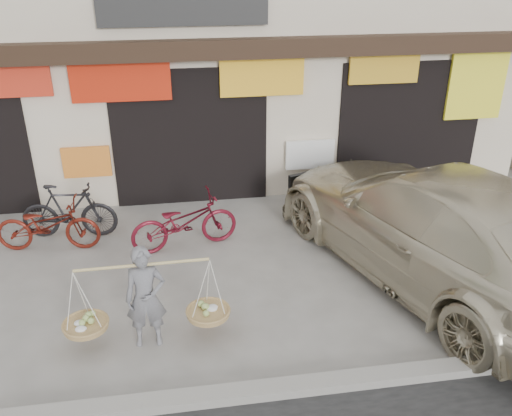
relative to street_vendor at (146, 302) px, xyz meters
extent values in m
plane|color=gray|center=(0.81, 0.85, -0.65)|extent=(70.00, 70.00, 0.00)
cube|color=gray|center=(0.81, -1.15, -0.59)|extent=(70.00, 0.25, 0.12)
cube|color=beige|center=(0.81, 7.35, 2.85)|extent=(14.00, 6.00, 7.00)
cube|color=black|center=(0.81, 4.20, 2.40)|extent=(14.00, 0.35, 0.35)
cube|color=black|center=(0.81, 4.60, 0.70)|extent=(3.00, 0.60, 2.70)
cube|color=black|center=(5.31, 4.60, 0.70)|extent=(3.00, 0.60, 2.70)
cube|color=red|center=(-2.39, 4.27, 1.95)|extent=(1.60, 0.08, 0.60)
cube|color=red|center=(-0.39, 4.27, 1.85)|extent=(1.80, 0.08, 0.70)
cube|color=yellow|center=(2.21, 4.27, 1.85)|extent=(1.60, 0.08, 0.70)
cube|color=gold|center=(4.61, 4.27, 1.95)|extent=(1.40, 0.08, 0.60)
cube|color=#FFF22F|center=(6.61, 4.27, 1.55)|extent=(1.20, 0.08, 1.40)
cube|color=orange|center=(-1.19, 4.27, 0.35)|extent=(0.90, 0.08, 0.60)
cube|color=white|center=(3.21, 4.27, 0.25)|extent=(1.00, 0.08, 0.60)
cube|color=#282828|center=(0.81, 4.27, 3.05)|extent=(3.00, 0.08, 0.50)
imported|color=slate|center=(0.00, 0.00, 0.07)|extent=(0.52, 0.35, 1.42)
cylinder|color=tan|center=(0.00, 0.00, 0.55)|extent=(1.65, 0.06, 0.04)
cylinder|color=#A98750|center=(-0.78, -0.01, -0.27)|extent=(0.56, 0.56, 0.07)
ellipsoid|color=#A5BF66|center=(-0.78, -0.01, -0.21)|extent=(0.39, 0.39, 0.10)
cylinder|color=#A98750|center=(0.78, 0.01, -0.27)|extent=(0.56, 0.56, 0.07)
ellipsoid|color=#A5BF66|center=(0.78, 0.01, -0.21)|extent=(0.39, 0.39, 0.10)
imported|color=#611A10|center=(-1.73, 2.76, -0.19)|extent=(1.80, 0.78, 0.92)
imported|color=black|center=(-1.44, 3.17, -0.14)|extent=(1.73, 0.67, 1.01)
imported|color=#5D101D|center=(0.57, 2.47, -0.16)|extent=(1.94, 1.01, 0.97)
imported|color=beige|center=(4.36, 0.98, 0.25)|extent=(4.35, 6.67, 1.80)
cube|color=black|center=(3.43, 3.77, -0.10)|extent=(1.64, 0.63, 0.45)
cube|color=silver|center=(3.40, 3.84, -0.20)|extent=(0.43, 0.16, 0.12)
ellipsoid|color=#EF3F16|center=(0.81, 0.41, -0.58)|extent=(0.31, 0.25, 0.14)
camera|label=1|loc=(0.50, -5.83, 4.09)|focal=38.00mm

